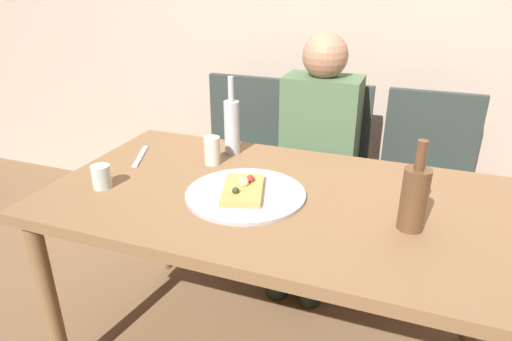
% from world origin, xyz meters
% --- Properties ---
extents(dining_table, '(1.58, 0.86, 0.73)m').
position_xyz_m(dining_table, '(0.00, 0.00, 0.65)').
color(dining_table, olive).
rests_on(dining_table, ground_plane).
extents(pizza_tray, '(0.40, 0.40, 0.01)m').
position_xyz_m(pizza_tray, '(-0.11, -0.05, 0.73)').
color(pizza_tray, '#ADADB2').
rests_on(pizza_tray, dining_table).
extents(pizza_slice_last, '(0.19, 0.25, 0.05)m').
position_xyz_m(pizza_slice_last, '(-0.12, -0.05, 0.75)').
color(pizza_slice_last, tan).
rests_on(pizza_slice_last, pizza_tray).
extents(wine_bottle, '(0.08, 0.08, 0.27)m').
position_xyz_m(wine_bottle, '(0.42, -0.07, 0.83)').
color(wine_bottle, brown).
rests_on(wine_bottle, dining_table).
extents(beer_bottle, '(0.06, 0.06, 0.32)m').
position_xyz_m(beer_bottle, '(-0.30, 0.30, 0.85)').
color(beer_bottle, '#B2BCC1').
rests_on(beer_bottle, dining_table).
extents(tumbler_near, '(0.07, 0.07, 0.08)m').
position_xyz_m(tumbler_near, '(-0.60, -0.16, 0.77)').
color(tumbler_near, '#B7C6BC').
rests_on(tumbler_near, dining_table).
extents(tumbler_far, '(0.06, 0.06, 0.11)m').
position_xyz_m(tumbler_far, '(-0.33, 0.16, 0.78)').
color(tumbler_far, beige).
rests_on(tumbler_far, dining_table).
extents(table_knife, '(0.10, 0.21, 0.01)m').
position_xyz_m(table_knife, '(-0.63, 0.12, 0.73)').
color(table_knife, '#B7B7BC').
rests_on(table_knife, dining_table).
extents(chair_left, '(0.44, 0.44, 0.90)m').
position_xyz_m(chair_left, '(-0.49, 0.83, 0.51)').
color(chair_left, '#2D3833').
rests_on(chair_left, ground_plane).
extents(chair_middle, '(0.44, 0.44, 0.90)m').
position_xyz_m(chair_middle, '(-0.04, 0.83, 0.51)').
color(chair_middle, '#2D3833').
rests_on(chair_middle, ground_plane).
extents(chair_right, '(0.44, 0.44, 0.90)m').
position_xyz_m(chair_right, '(0.47, 0.83, 0.51)').
color(chair_right, '#2D3833').
rests_on(chair_right, ground_plane).
extents(guest_in_sweater, '(0.36, 0.56, 1.17)m').
position_xyz_m(guest_in_sweater, '(-0.04, 0.68, 0.64)').
color(guest_in_sweater, '#4C6B47').
rests_on(guest_in_sweater, ground_plane).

